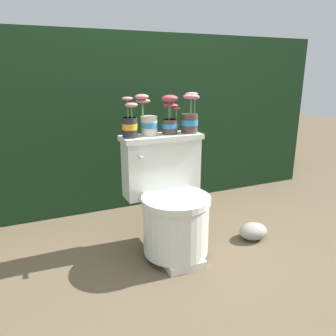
{
  "coord_description": "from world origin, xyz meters",
  "views": [
    {
      "loc": [
        -0.74,
        -1.57,
        1.06
      ],
      "look_at": [
        -0.0,
        0.09,
        0.52
      ],
      "focal_mm": 35.0,
      "sensor_mm": 36.0,
      "label": 1
    }
  ],
  "objects_px": {
    "potted_plant_middle": "(170,118)",
    "potted_plant_midright": "(190,118)",
    "potted_plant_midleft": "(148,121)",
    "garden_stone": "(253,231)",
    "potted_plant_left": "(130,124)",
    "toilet": "(170,204)"
  },
  "relations": [
    {
      "from": "potted_plant_left",
      "to": "potted_plant_midright",
      "type": "bearing_deg",
      "value": -0.08
    },
    {
      "from": "potted_plant_left",
      "to": "potted_plant_midleft",
      "type": "bearing_deg",
      "value": 10.67
    },
    {
      "from": "potted_plant_left",
      "to": "potted_plant_midright",
      "type": "xyz_separation_m",
      "value": [
        0.38,
        -0.0,
        0.01
      ]
    },
    {
      "from": "toilet",
      "to": "potted_plant_left",
      "type": "height_order",
      "value": "potted_plant_left"
    },
    {
      "from": "toilet",
      "to": "potted_plant_midleft",
      "type": "distance_m",
      "value": 0.51
    },
    {
      "from": "toilet",
      "to": "garden_stone",
      "type": "relative_size",
      "value": 3.67
    },
    {
      "from": "potted_plant_midleft",
      "to": "potted_plant_midright",
      "type": "xyz_separation_m",
      "value": [
        0.26,
        -0.02,
        0.01
      ]
    },
    {
      "from": "toilet",
      "to": "potted_plant_midleft",
      "type": "bearing_deg",
      "value": 115.83
    },
    {
      "from": "toilet",
      "to": "potted_plant_midright",
      "type": "distance_m",
      "value": 0.54
    },
    {
      "from": "garden_stone",
      "to": "potted_plant_midleft",
      "type": "bearing_deg",
      "value": 160.19
    },
    {
      "from": "potted_plant_left",
      "to": "potted_plant_midleft",
      "type": "relative_size",
      "value": 0.96
    },
    {
      "from": "potted_plant_midright",
      "to": "potted_plant_left",
      "type": "bearing_deg",
      "value": 179.92
    },
    {
      "from": "toilet",
      "to": "potted_plant_middle",
      "type": "relative_size",
      "value": 3.04
    },
    {
      "from": "toilet",
      "to": "potted_plant_middle",
      "type": "height_order",
      "value": "potted_plant_middle"
    },
    {
      "from": "potted_plant_left",
      "to": "potted_plant_middle",
      "type": "height_order",
      "value": "potted_plant_middle"
    },
    {
      "from": "potted_plant_midleft",
      "to": "potted_plant_midright",
      "type": "relative_size",
      "value": 0.98
    },
    {
      "from": "potted_plant_middle",
      "to": "garden_stone",
      "type": "height_order",
      "value": "potted_plant_middle"
    },
    {
      "from": "potted_plant_midleft",
      "to": "potted_plant_middle",
      "type": "bearing_deg",
      "value": -3.02
    },
    {
      "from": "potted_plant_middle",
      "to": "potted_plant_midright",
      "type": "xyz_separation_m",
      "value": [
        0.13,
        -0.02,
        -0.0
      ]
    },
    {
      "from": "potted_plant_midleft",
      "to": "potted_plant_midright",
      "type": "distance_m",
      "value": 0.26
    },
    {
      "from": "potted_plant_midright",
      "to": "potted_plant_middle",
      "type": "bearing_deg",
      "value": 173.0
    },
    {
      "from": "potted_plant_left",
      "to": "potted_plant_middle",
      "type": "distance_m",
      "value": 0.25
    }
  ]
}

